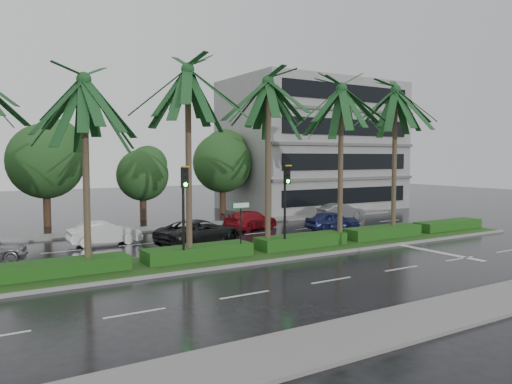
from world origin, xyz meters
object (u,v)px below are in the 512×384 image
street_sign (241,215)px  car_blue (333,221)px  car_white (105,233)px  car_grey (341,211)px  car_red (251,220)px  signal_median_left (184,200)px  car_darkgrey (200,232)px

street_sign → car_blue: bearing=26.6°
car_white → car_grey: 19.09m
car_white → car_red: bearing=-85.2°
car_blue → street_sign: bearing=122.6°
car_white → street_sign: bearing=-148.5°
signal_median_left → street_sign: (3.00, 0.18, -0.87)m
car_darkgrey → car_red: car_darkgrey is taller
signal_median_left → car_blue: size_ratio=1.16×
signal_median_left → car_blue: (13.00, 5.20, -2.36)m
street_sign → car_darkgrey: 4.84m
signal_median_left → street_sign: bearing=3.5°
car_blue → car_darkgrey: bearing=98.2°
car_red → car_blue: size_ratio=1.17×
signal_median_left → street_sign: 3.13m
car_darkgrey → car_grey: (14.50, 4.72, -0.09)m
car_darkgrey → signal_median_left: bearing=131.8°
street_sign → car_grey: size_ratio=0.68×
car_red → car_blue: 5.53m
car_white → car_blue: car_white is taller
street_sign → car_red: (5.50, 8.23, -1.49)m
car_red → car_grey: 9.07m
signal_median_left → car_red: 12.19m
car_red → car_blue: car_blue is taller
street_sign → signal_median_left: bearing=-176.5°
car_blue → car_red: bearing=60.4°
signal_median_left → car_blue: signal_median_left is taller
signal_median_left → car_grey: bearing=28.6°
car_red → car_blue: bearing=-145.5°
car_white → car_darkgrey: size_ratio=0.77×
signal_median_left → car_white: signal_median_left is taller
car_white → signal_median_left: bearing=-168.5°
car_darkgrey → car_blue: 10.01m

